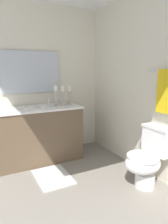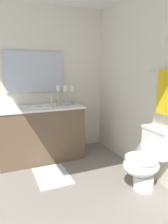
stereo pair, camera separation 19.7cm
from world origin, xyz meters
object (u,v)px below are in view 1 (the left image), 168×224
object	(u,v)px
candle_holder_short	(63,95)
toilet	(147,158)
sink_basin	(37,110)
candle_holder_mid	(56,95)
bath_mat	(53,177)
candle_holder_tall	(69,94)
towel_near_vanity	(167,92)
mirror	(31,72)
vanity_cabinet	(39,134)

from	to	relation	value
candle_holder_short	toilet	bearing A→B (deg)	21.65
sink_basin	candle_holder_mid	size ratio (longest dim) A/B	1.26
candle_holder_short	sink_basin	bearing A→B (deg)	-91.93
sink_basin	bath_mat	xyz separation A→B (m)	(0.62, -0.00, -0.81)
sink_basin	candle_holder_tall	bearing A→B (deg)	91.53
candle_holder_mid	toilet	distance (m)	1.64
sink_basin	towel_near_vanity	distance (m)	1.85
sink_basin	candle_holder_tall	size ratio (longest dim) A/B	1.30
candle_holder_tall	candle_holder_short	bearing A→B (deg)	-77.63
sink_basin	mirror	size ratio (longest dim) A/B	0.43
candle_holder_short	towel_near_vanity	xyz separation A→B (m)	(1.39, 0.74, 0.15)
vanity_cabinet	toilet	size ratio (longest dim) A/B	1.77
candle_holder_mid	bath_mat	distance (m)	1.23
sink_basin	candle_holder_tall	xyz separation A→B (m)	(-0.01, 0.54, 0.20)
candle_holder_tall	bath_mat	bearing A→B (deg)	-40.39
candle_holder_tall	candle_holder_short	distance (m)	0.13
candle_holder_mid	towel_near_vanity	size ratio (longest dim) A/B	0.62
mirror	bath_mat	size ratio (longest dim) A/B	1.55
toilet	towel_near_vanity	distance (m)	0.83
vanity_cabinet	sink_basin	distance (m)	0.39
candle_holder_tall	toilet	xyz separation A→B (m)	(1.38, 0.41, -0.66)
toilet	towel_near_vanity	world-z (taller)	towel_near_vanity
toilet	candle_holder_short	bearing A→B (deg)	-158.35
candle_holder_mid	towel_near_vanity	distance (m)	1.64
vanity_cabinet	candle_holder_tall	xyz separation A→B (m)	(-0.01, 0.54, 0.59)
vanity_cabinet	candle_holder_tall	world-z (taller)	candle_holder_tall
towel_near_vanity	mirror	bearing A→B (deg)	-145.55
candle_holder_tall	bath_mat	size ratio (longest dim) A/B	0.52
candle_holder_tall	toilet	size ratio (longest dim) A/B	0.41
vanity_cabinet	candle_holder_mid	size ratio (longest dim) A/B	4.14
sink_basin	towel_near_vanity	size ratio (longest dim) A/B	0.78
vanity_cabinet	candle_holder_tall	distance (m)	0.81
candle_holder_tall	candle_holder_short	xyz separation A→B (m)	(0.03, -0.13, -0.00)
toilet	candle_holder_tall	bearing A→B (deg)	-163.58
sink_basin	candle_holder_short	bearing A→B (deg)	88.07
candle_holder_mid	towel_near_vanity	world-z (taller)	towel_near_vanity
candle_holder_mid	bath_mat	world-z (taller)	candle_holder_mid
vanity_cabinet	mirror	world-z (taller)	mirror
vanity_cabinet	candle_holder_tall	bearing A→B (deg)	91.52
vanity_cabinet	mirror	bearing A→B (deg)	179.99
mirror	towel_near_vanity	xyz separation A→B (m)	(1.68, 1.15, -0.22)
sink_basin	toilet	distance (m)	1.72
vanity_cabinet	candle_holder_mid	xyz separation A→B (m)	(0.01, 0.30, 0.60)
vanity_cabinet	towel_near_vanity	size ratio (longest dim) A/B	2.56
candle_holder_tall	bath_mat	world-z (taller)	candle_holder_tall
candle_holder_short	towel_near_vanity	world-z (taller)	towel_near_vanity
vanity_cabinet	towel_near_vanity	distance (m)	1.96
vanity_cabinet	sink_basin	size ratio (longest dim) A/B	3.30
towel_near_vanity	toilet	bearing A→B (deg)	-101.07
candle_holder_short	toilet	distance (m)	1.59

